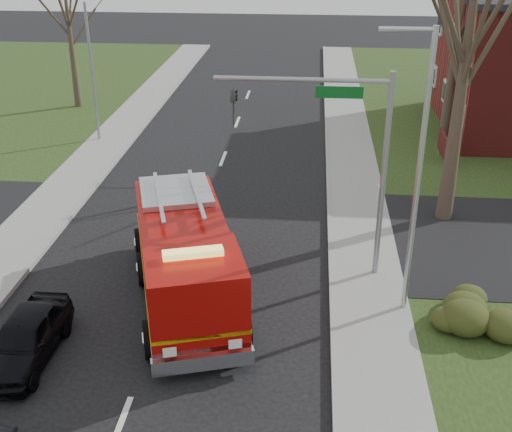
{
  "coord_description": "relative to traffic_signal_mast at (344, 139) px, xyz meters",
  "views": [
    {
      "loc": [
        4.22,
        -17.11,
        10.98
      ],
      "look_at": [
        2.55,
        1.56,
        2.0
      ],
      "focal_mm": 45.0,
      "sensor_mm": 36.0,
      "label": 1
    }
  ],
  "objects": [
    {
      "name": "bare_tree_far",
      "position": [
        5.79,
        13.5,
        1.78
      ],
      "size": [
        5.25,
        5.25,
        10.5
      ],
      "color": "#3D2F24",
      "rests_on": "ground"
    },
    {
      "name": "bare_tree_left",
      "position": [
        -15.21,
        18.5,
        0.86
      ],
      "size": [
        4.5,
        4.5,
        9.0
      ],
      "color": "#3D2F24",
      "rests_on": "ground"
    },
    {
      "name": "health_center_sign",
      "position": [
        5.29,
        11.0,
        -3.83
      ],
      "size": [
        0.12,
        2.0,
        1.4
      ],
      "color": "#4D1212",
      "rests_on": "ground"
    },
    {
      "name": "utility_pole_far",
      "position": [
        -12.01,
        12.5,
        -1.21
      ],
      "size": [
        0.14,
        0.14,
        7.0
      ],
      "primitive_type": "cylinder",
      "color": "gray",
      "rests_on": "ground"
    },
    {
      "name": "ground",
      "position": [
        -5.21,
        -1.5,
        -4.71
      ],
      "size": [
        120.0,
        120.0,
        0.0
      ],
      "primitive_type": "plane",
      "color": "black",
      "rests_on": "ground"
    },
    {
      "name": "hedge_corner",
      "position": [
        3.79,
        -2.5,
        -4.13
      ],
      "size": [
        2.8,
        2.0,
        0.9
      ],
      "primitive_type": "ellipsoid",
      "color": "#283412",
      "rests_on": "lawn_right"
    },
    {
      "name": "traffic_signal_mast",
      "position": [
        0.0,
        0.0,
        0.0
      ],
      "size": [
        5.29,
        0.18,
        6.8
      ],
      "color": "gray",
      "rests_on": "ground"
    },
    {
      "name": "streetlight_pole",
      "position": [
        1.93,
        -2.0,
        -0.16
      ],
      "size": [
        1.48,
        0.16,
        8.4
      ],
      "color": "#B7BABF",
      "rests_on": "ground"
    },
    {
      "name": "sidewalk_right",
      "position": [
        0.99,
        -1.5,
        -4.63
      ],
      "size": [
        2.4,
        80.0,
        0.15
      ],
      "primitive_type": "cube",
      "color": "gray",
      "rests_on": "ground"
    },
    {
      "name": "bare_tree_near",
      "position": [
        4.29,
        4.5,
        2.71
      ],
      "size": [
        6.0,
        6.0,
        12.0
      ],
      "color": "#3D2F24",
      "rests_on": "ground"
    },
    {
      "name": "fire_engine",
      "position": [
        -4.6,
        -2.05,
        -3.31
      ],
      "size": [
        4.75,
        8.07,
        3.08
      ],
      "rotation": [
        0.0,
        0.0,
        0.3
      ],
      "color": "#990A07",
      "rests_on": "ground"
    },
    {
      "name": "parked_car_maroon",
      "position": [
        -8.39,
        -5.2,
        -4.06
      ],
      "size": [
        1.58,
        3.84,
        1.3
      ],
      "primitive_type": "imported",
      "rotation": [
        0.0,
        0.0,
        -0.01
      ],
      "color": "black",
      "rests_on": "ground"
    }
  ]
}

